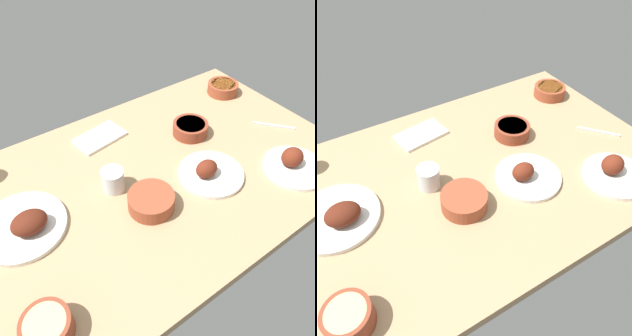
% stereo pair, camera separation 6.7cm
% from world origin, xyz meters
% --- Properties ---
extents(dining_table, '(1.40, 0.90, 0.04)m').
position_xyz_m(dining_table, '(0.00, 0.00, 0.02)').
color(dining_table, tan).
rests_on(dining_table, ground).
extents(plate_near_viewer, '(0.23, 0.23, 0.08)m').
position_xyz_m(plate_near_viewer, '(0.14, -0.12, 0.06)').
color(plate_near_viewer, silver).
rests_on(plate_near_viewer, dining_table).
extents(plate_center_main, '(0.23, 0.23, 0.08)m').
position_xyz_m(plate_center_main, '(0.41, -0.27, 0.06)').
color(plate_center_main, silver).
rests_on(plate_center_main, dining_table).
extents(plate_far_side, '(0.27, 0.27, 0.08)m').
position_xyz_m(plate_far_side, '(-0.47, 0.03, 0.06)').
color(plate_far_side, silver).
rests_on(plate_far_side, dining_table).
extents(bowl_cream, '(0.14, 0.14, 0.05)m').
position_xyz_m(bowl_cream, '(0.24, 0.10, 0.07)').
color(bowl_cream, brown).
rests_on(bowl_cream, dining_table).
extents(bowl_pasta, '(0.15, 0.15, 0.05)m').
position_xyz_m(bowl_pasta, '(-0.11, -0.12, 0.07)').
color(bowl_pasta, brown).
rests_on(bowl_pasta, dining_table).
extents(bowl_soup, '(0.14, 0.14, 0.05)m').
position_xyz_m(bowl_soup, '(0.56, 0.26, 0.07)').
color(bowl_soup, brown).
rests_on(bowl_soup, dining_table).
extents(bowl_potatoes, '(0.12, 0.12, 0.06)m').
position_xyz_m(bowl_potatoes, '(-0.52, -0.29, 0.07)').
color(bowl_potatoes, brown).
rests_on(bowl_potatoes, dining_table).
extents(water_tumbler, '(0.08, 0.08, 0.08)m').
position_xyz_m(water_tumbler, '(-0.17, 0.02, 0.08)').
color(water_tumbler, silver).
rests_on(water_tumbler, dining_table).
extents(folded_napkin, '(0.21, 0.14, 0.01)m').
position_xyz_m(folded_napkin, '(-0.08, 0.29, 0.05)').
color(folded_napkin, white).
rests_on(folded_napkin, dining_table).
extents(fork_loose, '(0.12, 0.14, 0.01)m').
position_xyz_m(fork_loose, '(0.55, -0.06, 0.04)').
color(fork_loose, silver).
rests_on(fork_loose, dining_table).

